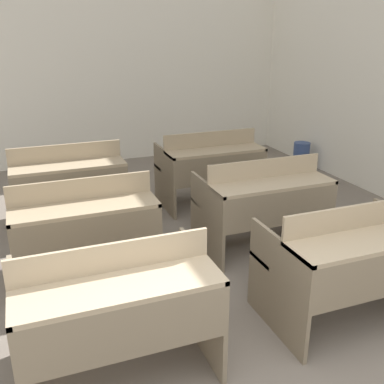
{
  "coord_description": "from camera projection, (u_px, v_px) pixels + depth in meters",
  "views": [
    {
      "loc": [
        -1.0,
        -0.98,
        1.93
      ],
      "look_at": [
        0.17,
        2.07,
        0.73
      ],
      "focal_mm": 42.0,
      "sensor_mm": 36.0,
      "label": 1
    }
  ],
  "objects": [
    {
      "name": "bench_second_right",
      "position": [
        263.0,
        201.0,
        4.06
      ],
      "size": [
        1.1,
        0.72,
        0.85
      ],
      "color": "#82725B",
      "rests_on": "ground_plane"
    },
    {
      "name": "bench_second_left",
      "position": [
        84.0,
        226.0,
        3.55
      ],
      "size": [
        1.1,
        0.72,
        0.85
      ],
      "color": "#796A53",
      "rests_on": "ground_plane"
    },
    {
      "name": "bench_front_right",
      "position": [
        350.0,
        259.0,
        3.04
      ],
      "size": [
        1.1,
        0.72,
        0.85
      ],
      "color": "#7F7059",
      "rests_on": "ground_plane"
    },
    {
      "name": "bench_third_right",
      "position": [
        210.0,
        166.0,
        5.11
      ],
      "size": [
        1.1,
        0.72,
        0.85
      ],
      "color": "#7A6B54",
      "rests_on": "ground_plane"
    },
    {
      "name": "wastepaper_bin",
      "position": [
        301.0,
        155.0,
        6.54
      ],
      "size": [
        0.23,
        0.23,
        0.38
      ],
      "color": "#33477A",
      "rests_on": "ground_plane"
    },
    {
      "name": "bench_third_left",
      "position": [
        68.0,
        182.0,
        4.57
      ],
      "size": [
        1.1,
        0.72,
        0.85
      ],
      "color": "#7D6E57",
      "rests_on": "ground_plane"
    },
    {
      "name": "bench_front_left",
      "position": [
        116.0,
        307.0,
        2.52
      ],
      "size": [
        1.1,
        0.72,
        0.85
      ],
      "color": "gray",
      "rests_on": "ground_plane"
    },
    {
      "name": "wall_back",
      "position": [
        88.0,
        61.0,
        6.41
      ],
      "size": [
        6.08,
        0.06,
        2.98
      ],
      "color": "white",
      "rests_on": "ground_plane"
    }
  ]
}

